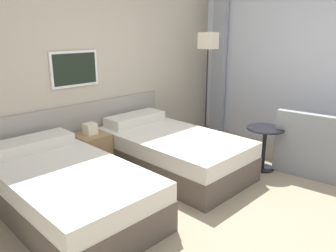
# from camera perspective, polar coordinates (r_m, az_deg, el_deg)

# --- Properties ---
(ground_plane) EXTENTS (16.00, 16.00, 0.00)m
(ground_plane) POSITION_cam_1_polar(r_m,az_deg,el_deg) (3.49, 11.67, -14.06)
(ground_plane) COLOR gray
(wall_headboard) EXTENTS (10.00, 0.10, 2.70)m
(wall_headboard) POSITION_cam_1_polar(r_m,az_deg,el_deg) (4.55, -11.30, 10.46)
(wall_headboard) COLOR #B7AD99
(wall_headboard) RESTS_ON ground_plane
(bed_near_door) EXTENTS (1.06, 1.92, 0.61)m
(bed_near_door) POSITION_cam_1_polar(r_m,az_deg,el_deg) (3.41, -17.19, -10.51)
(bed_near_door) COLOR brown
(bed_near_door) RESTS_ON ground_plane
(bed_near_window) EXTENTS (1.06, 1.92, 0.61)m
(bed_near_window) POSITION_cam_1_polar(r_m,az_deg,el_deg) (4.21, 0.58, -4.41)
(bed_near_window) COLOR brown
(bed_near_window) RESTS_ON ground_plane
(nightstand) EXTENTS (0.39, 0.41, 0.63)m
(nightstand) POSITION_cam_1_polar(r_m,az_deg,el_deg) (4.29, -13.13, -4.37)
(nightstand) COLOR #9E7A51
(nightstand) RESTS_ON ground_plane
(floor_lamp) EXTENTS (0.24, 0.24, 1.71)m
(floor_lamp) POSITION_cam_1_polar(r_m,az_deg,el_deg) (5.14, 6.95, 12.73)
(floor_lamp) COLOR black
(floor_lamp) RESTS_ON ground_plane
(side_table) EXTENTS (0.47, 0.47, 0.56)m
(side_table) POSITION_cam_1_polar(r_m,az_deg,el_deg) (4.36, 16.47, -2.39)
(side_table) COLOR black
(side_table) RESTS_ON ground_plane
(armchair) EXTENTS (0.89, 0.87, 0.80)m
(armchair) POSITION_cam_1_polar(r_m,az_deg,el_deg) (4.64, 23.91, -3.66)
(armchair) COLOR gray
(armchair) RESTS_ON ground_plane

